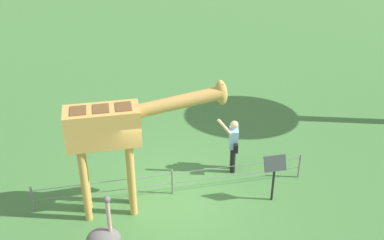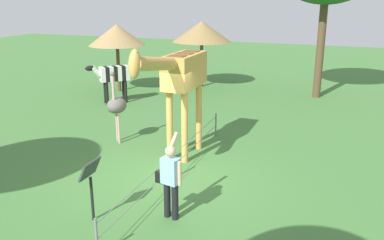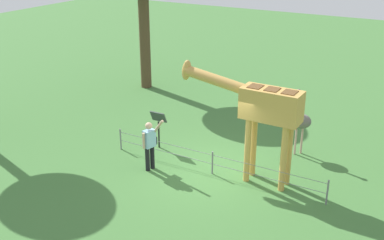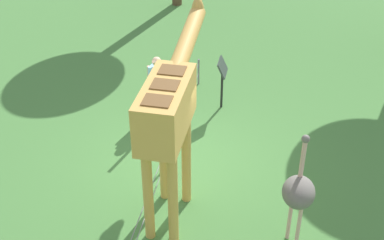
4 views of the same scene
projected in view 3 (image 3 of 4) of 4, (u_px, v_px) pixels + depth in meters
ground_plane at (214, 172)px, 14.56m from camera, size 60.00×60.00×0.00m
giraffe at (260, 108)px, 13.28m from camera, size 3.79×0.73×3.38m
visitor at (150, 143)px, 14.40m from camera, size 0.67×0.59×1.74m
ostrich at (300, 121)px, 15.32m from camera, size 0.70×0.56×2.25m
info_sign at (158, 122)px, 15.85m from camera, size 0.56×0.21×1.32m
wire_fence at (212, 162)px, 14.31m from camera, size 7.05×0.05×0.75m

